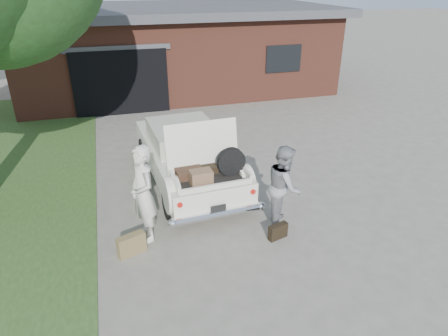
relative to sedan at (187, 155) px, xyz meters
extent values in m
plane|color=gray|center=(0.37, -2.39, -0.66)|extent=(90.00, 90.00, 0.00)
cube|color=brown|center=(1.37, 9.11, 0.84)|extent=(12.00, 7.00, 3.00)
cube|color=#4C4C51|center=(1.37, 9.11, 2.49)|extent=(12.80, 7.80, 0.30)
cube|color=black|center=(-1.13, 5.66, 0.44)|extent=(3.20, 0.30, 2.20)
cube|color=#4C4C51|center=(-1.13, 5.59, 1.59)|extent=(3.50, 0.12, 0.18)
cube|color=black|center=(4.87, 5.59, 0.94)|extent=(1.40, 0.08, 1.00)
cube|color=silver|center=(0.00, 0.03, -0.11)|extent=(1.93, 4.50, 0.57)
cube|color=beige|center=(-0.02, 0.29, 0.39)|extent=(1.56, 1.85, 0.46)
cube|color=black|center=(-0.07, 1.13, 0.38)|extent=(1.37, 0.15, 0.39)
cube|color=black|center=(0.03, -0.54, 0.38)|extent=(1.37, 0.15, 0.39)
cylinder|color=black|center=(-0.69, -1.51, -0.37)|extent=(0.23, 0.59, 0.58)
cylinder|color=black|center=(0.86, -1.42, -0.37)|extent=(0.23, 0.59, 0.58)
cylinder|color=black|center=(-0.86, 1.48, -0.37)|extent=(0.23, 0.59, 0.58)
cylinder|color=black|center=(0.68, 1.57, -0.37)|extent=(0.23, 0.59, 0.58)
cylinder|color=silver|center=(0.13, -2.21, -0.31)|extent=(1.81, 0.26, 0.16)
cylinder|color=#A5140F|center=(-0.60, -2.19, 0.02)|extent=(0.11, 0.09, 0.11)
cylinder|color=#A5140F|center=(0.85, -2.11, 0.02)|extent=(0.11, 0.09, 0.11)
cube|color=black|center=(0.13, -2.23, -0.18)|extent=(0.30, 0.04, 0.15)
cube|color=black|center=(0.10, -1.64, 0.19)|extent=(1.42, 1.05, 0.04)
cube|color=silver|center=(-0.61, -1.68, 0.28)|extent=(0.11, 0.97, 0.16)
cube|color=silver|center=(0.80, -1.60, 0.28)|extent=(0.11, 0.97, 0.16)
cube|color=silver|center=(0.12, -2.13, 0.24)|extent=(1.41, 0.14, 0.11)
cube|color=silver|center=(0.07, -1.26, 0.71)|extent=(1.49, 0.32, 1.00)
cube|color=#452B1D|center=(-0.26, -1.54, 0.29)|extent=(0.54, 0.37, 0.17)
cube|color=brown|center=(-0.11, -1.89, 0.35)|extent=(0.43, 0.29, 0.29)
cube|color=black|center=(0.08, -1.43, 0.28)|extent=(0.49, 0.34, 0.15)
cylinder|color=black|center=(0.55, -1.66, 0.49)|extent=(0.57, 0.17, 0.56)
imported|color=beige|center=(-1.21, -2.05, 0.26)|extent=(0.63, 0.78, 1.85)
imported|color=gray|center=(1.41, -2.31, 0.15)|extent=(0.85, 0.96, 1.64)
cube|color=olive|center=(-1.53, -2.49, -0.47)|extent=(0.53, 0.33, 0.39)
cube|color=black|center=(1.12, -2.78, -0.52)|extent=(0.40, 0.22, 0.30)
camera|label=1|loc=(-1.58, -8.40, 3.79)|focal=32.00mm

